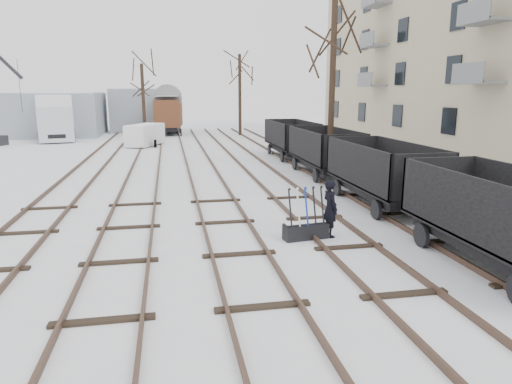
# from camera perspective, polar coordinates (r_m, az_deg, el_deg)

# --- Properties ---
(ground) EXTENTS (120.00, 120.00, 0.00)m
(ground) POSITION_cam_1_polar(r_m,az_deg,el_deg) (11.92, -2.10, -7.91)
(ground) COLOR white
(ground) RESTS_ON ground
(tracks) EXTENTS (13.90, 52.00, 0.16)m
(tracks) POSITION_cam_1_polar(r_m,az_deg,el_deg) (25.11, -6.87, 3.03)
(tracks) COLOR black
(tracks) RESTS_ON ground
(shed_left) EXTENTS (10.00, 8.00, 4.10)m
(shed_left) POSITION_cam_1_polar(r_m,az_deg,el_deg) (48.44, -24.64, 8.86)
(shed_left) COLOR #8E98A1
(shed_left) RESTS_ON ground
(shed_right) EXTENTS (7.00, 6.00, 4.50)m
(shed_right) POSITION_cam_1_polar(r_m,az_deg,el_deg) (51.14, -13.63, 9.98)
(shed_right) COLOR #8E98A1
(shed_right) RESTS_ON ground
(ground_frame) EXTENTS (1.35, 0.61, 1.49)m
(ground_frame) POSITION_cam_1_polar(r_m,az_deg,el_deg) (13.18, 6.23, -4.65)
(ground_frame) COLOR black
(ground_frame) RESTS_ON ground
(worker) EXTENTS (0.51, 0.68, 1.69)m
(worker) POSITION_cam_1_polar(r_m,az_deg,el_deg) (13.36, 9.24, -2.02)
(worker) COLOR black
(worker) RESTS_ON ground
(freight_wagon_a) EXTENTS (2.26, 5.64, 2.30)m
(freight_wagon_a) POSITION_cam_1_polar(r_m,az_deg,el_deg) (12.25, 28.63, -4.57)
(freight_wagon_a) COLOR black
(freight_wagon_a) RESTS_ON ground
(freight_wagon_b) EXTENTS (2.26, 5.64, 2.30)m
(freight_wagon_b) POSITION_cam_1_polar(r_m,az_deg,el_deg) (17.49, 15.42, 1.24)
(freight_wagon_b) COLOR black
(freight_wagon_b) RESTS_ON ground
(freight_wagon_c) EXTENTS (2.26, 5.64, 2.30)m
(freight_wagon_c) POSITION_cam_1_polar(r_m,az_deg,el_deg) (23.32, 8.53, 4.27)
(freight_wagon_c) COLOR black
(freight_wagon_c) RESTS_ON ground
(freight_wagon_d) EXTENTS (2.26, 5.64, 2.30)m
(freight_wagon_d) POSITION_cam_1_polar(r_m,az_deg,el_deg) (29.38, 4.41, 6.04)
(freight_wagon_d) COLOR black
(freight_wagon_d) RESTS_ON ground
(box_van_wagon) EXTENTS (3.02, 5.12, 3.75)m
(box_van_wagon) POSITION_cam_1_polar(r_m,az_deg,el_deg) (45.86, -10.86, 9.78)
(box_van_wagon) COLOR black
(box_van_wagon) RESTS_ON ground
(lorry) EXTENTS (3.99, 8.82, 3.85)m
(lorry) POSITION_cam_1_polar(r_m,az_deg,el_deg) (44.27, -23.82, 8.61)
(lorry) COLOR black
(lorry) RESTS_ON ground
(panel_van) EXTENTS (3.03, 4.14, 1.68)m
(panel_van) POSITION_cam_1_polar(r_m,az_deg,el_deg) (36.62, -13.70, 6.97)
(panel_van) COLOR white
(panel_van) RESTS_ON ground
(tree_near) EXTENTS (0.30, 0.30, 8.46)m
(tree_near) POSITION_cam_1_polar(r_m,az_deg,el_deg) (23.54, 9.48, 12.49)
(tree_near) COLOR black
(tree_near) RESTS_ON ground
(tree_far_left) EXTENTS (0.30, 0.30, 6.63)m
(tree_far_left) POSITION_cam_1_polar(r_m,az_deg,el_deg) (44.10, -13.90, 11.02)
(tree_far_left) COLOR black
(tree_far_left) RESTS_ON ground
(tree_far_right) EXTENTS (0.30, 0.30, 7.60)m
(tree_far_right) POSITION_cam_1_polar(r_m,az_deg,el_deg) (44.63, -2.03, 12.00)
(tree_far_right) COLOR black
(tree_far_right) RESTS_ON ground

